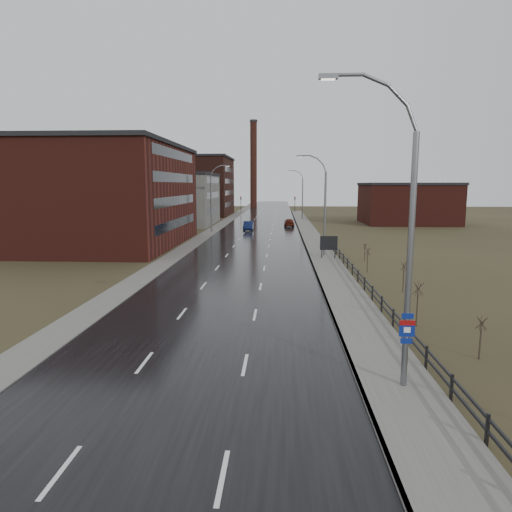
# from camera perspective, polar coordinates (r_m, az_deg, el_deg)

# --- Properties ---
(ground) EXTENTS (320.00, 320.00, 0.00)m
(ground) POSITION_cam_1_polar(r_m,az_deg,el_deg) (17.87, -10.21, -18.11)
(ground) COLOR #2D2819
(ground) RESTS_ON ground
(road) EXTENTS (14.00, 300.00, 0.06)m
(road) POSITION_cam_1_polar(r_m,az_deg,el_deg) (76.00, 0.18, 2.82)
(road) COLOR black
(road) RESTS_ON ground
(sidewalk_right) EXTENTS (3.20, 180.00, 0.18)m
(sidewalk_right) POSITION_cam_1_polar(r_m,az_deg,el_deg) (51.32, 8.37, -0.15)
(sidewalk_right) COLOR #595651
(sidewalk_right) RESTS_ON ground
(curb_right) EXTENTS (0.16, 180.00, 0.18)m
(curb_right) POSITION_cam_1_polar(r_m,az_deg,el_deg) (51.20, 6.68, -0.14)
(curb_right) COLOR slate
(curb_right) RESTS_ON ground
(sidewalk_left) EXTENTS (2.40, 260.00, 0.12)m
(sidewalk_left) POSITION_cam_1_polar(r_m,az_deg,el_deg) (76.85, -5.95, 2.86)
(sidewalk_left) COLOR #595651
(sidewalk_left) RESTS_ON ground
(warehouse_near) EXTENTS (22.44, 28.56, 13.50)m
(warehouse_near) POSITION_cam_1_polar(r_m,az_deg,el_deg) (65.39, -19.39, 7.24)
(warehouse_near) COLOR #471914
(warehouse_near) RESTS_ON ground
(warehouse_mid) EXTENTS (16.32, 20.40, 10.50)m
(warehouse_mid) POSITION_cam_1_polar(r_m,az_deg,el_deg) (96.03, -10.13, 7.08)
(warehouse_mid) COLOR slate
(warehouse_mid) RESTS_ON ground
(warehouse_far) EXTENTS (26.52, 24.48, 15.50)m
(warehouse_far) POSITION_cam_1_polar(r_m,az_deg,el_deg) (126.36, -9.27, 8.64)
(warehouse_far) COLOR #331611
(warehouse_far) RESTS_ON ground
(building_right) EXTENTS (18.36, 16.32, 8.50)m
(building_right) POSITION_cam_1_polar(r_m,az_deg,el_deg) (101.07, 18.38, 6.28)
(building_right) COLOR #471914
(building_right) RESTS_ON ground
(smokestack) EXTENTS (2.70, 2.70, 30.70)m
(smokestack) POSITION_cam_1_polar(r_m,az_deg,el_deg) (165.93, -0.31, 11.46)
(smokestack) COLOR #331611
(smokestack) RESTS_ON ground
(streetlight_main) EXTENTS (3.91, 0.29, 12.11)m
(streetlight_main) POSITION_cam_1_polar(r_m,az_deg,el_deg) (18.18, 17.81, 2.10)
(streetlight_main) COLOR slate
(streetlight_main) RESTS_ON ground
(streetlight_right_mid) EXTENTS (3.36, 0.28, 11.35)m
(streetlight_right_mid) POSITION_cam_1_polar(r_m,az_deg,el_deg) (51.73, 8.30, 6.32)
(streetlight_right_mid) COLOR slate
(streetlight_right_mid) RESTS_ON ground
(streetlight_left) EXTENTS (3.36, 0.28, 11.35)m
(streetlight_left) POSITION_cam_1_polar(r_m,az_deg,el_deg) (78.36, -5.42, 7.22)
(streetlight_left) COLOR slate
(streetlight_left) RESTS_ON ground
(streetlight_right_far) EXTENTS (3.36, 0.28, 11.35)m
(streetlight_right_far) POSITION_cam_1_polar(r_m,az_deg,el_deg) (105.60, 5.67, 7.64)
(streetlight_right_far) COLOR slate
(streetlight_right_far) RESTS_ON ground
(guardrail) EXTENTS (0.10, 53.05, 1.10)m
(guardrail) POSITION_cam_1_polar(r_m,az_deg,el_deg) (35.17, 13.62, -3.44)
(guardrail) COLOR black
(guardrail) RESTS_ON ground
(shrub_b) EXTENTS (0.49, 0.51, 2.04)m
(shrub_b) POSITION_cam_1_polar(r_m,az_deg,el_deg) (23.91, 26.27, -9.05)
(shrub_b) COLOR #382D23
(shrub_b) RESTS_ON ground
(shrub_c) EXTENTS (0.61, 0.65, 2.61)m
(shrub_c) POSITION_cam_1_polar(r_m,az_deg,el_deg) (27.80, 19.53, -5.55)
(shrub_c) COLOR #382D23
(shrub_c) RESTS_ON ground
(shrub_d) EXTENTS (0.56, 0.59, 2.34)m
(shrub_d) POSITION_cam_1_polar(r_m,az_deg,el_deg) (36.21, 17.96, -2.42)
(shrub_d) COLOR #382D23
(shrub_d) RESTS_ON ground
(shrub_e) EXTENTS (0.55, 0.58, 2.32)m
(shrub_e) POSITION_cam_1_polar(r_m,az_deg,el_deg) (43.50, 13.77, -0.41)
(shrub_e) COLOR #382D23
(shrub_e) RESTS_ON ground
(shrub_f) EXTENTS (0.45, 0.48, 1.89)m
(shrub_f) POSITION_cam_1_polar(r_m,az_deg,el_deg) (49.93, 13.44, 0.51)
(shrub_f) COLOR #382D23
(shrub_f) RESTS_ON ground
(billboard) EXTENTS (1.89, 0.17, 2.58)m
(billboard) POSITION_cam_1_polar(r_m,az_deg,el_deg) (50.23, 9.07, 1.52)
(billboard) COLOR black
(billboard) RESTS_ON ground
(traffic_light_left) EXTENTS (0.58, 2.73, 5.30)m
(traffic_light_left) POSITION_cam_1_polar(r_m,az_deg,el_deg) (136.03, -1.91, 7.42)
(traffic_light_left) COLOR black
(traffic_light_left) RESTS_ON ground
(traffic_light_right) EXTENTS (0.58, 2.73, 5.30)m
(traffic_light_right) POSITION_cam_1_polar(r_m,az_deg,el_deg) (135.58, 4.89, 7.39)
(traffic_light_right) COLOR black
(traffic_light_right) RESTS_ON ground
(car_near) EXTENTS (1.75, 4.84, 1.59)m
(car_near) POSITION_cam_1_polar(r_m,az_deg,el_deg) (81.46, -0.96, 3.76)
(car_near) COLOR #0B153A
(car_near) RESTS_ON ground
(car_far) EXTENTS (1.96, 4.68, 1.58)m
(car_far) POSITION_cam_1_polar(r_m,az_deg,el_deg) (89.31, 4.16, 4.19)
(car_far) COLOR #4E170D
(car_far) RESTS_ON ground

